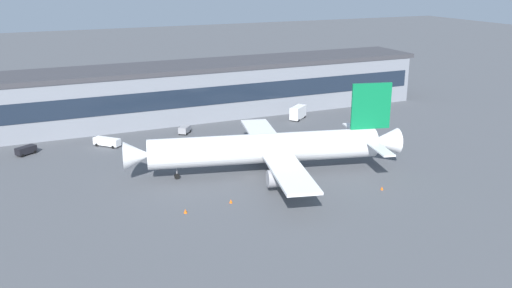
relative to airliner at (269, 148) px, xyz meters
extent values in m
plane|color=#4C4F54|center=(-3.84, 0.03, -5.25)|extent=(600.00, 600.00, 0.00)
cube|color=gray|center=(-3.84, 49.93, 1.36)|extent=(140.71, 18.05, 13.22)
cube|color=#38383D|center=(-3.84, 49.93, 8.57)|extent=(143.52, 18.42, 1.20)
cube|color=#192333|center=(-3.84, 40.86, 2.02)|extent=(137.89, 0.16, 4.76)
cylinder|color=white|center=(-0.86, 0.21, 0.02)|extent=(45.39, 16.37, 5.81)
cone|color=white|center=(-24.56, 5.98, 0.02)|extent=(6.38, 6.60, 5.52)
cone|color=white|center=(23.12, -5.63, 0.02)|extent=(7.44, 6.59, 5.23)
cube|color=#0C723F|center=(20.17, -4.92, 7.57)|extent=(8.02, 2.41, 9.29)
cube|color=white|center=(18.18, -11.00, 0.89)|extent=(4.81, 10.73, 0.30)
cube|color=white|center=(21.20, 1.41, 0.89)|extent=(4.81, 10.73, 0.30)
cube|color=white|center=(-2.02, -12.99, -0.56)|extent=(10.66, 21.23, 0.50)
cube|color=white|center=(4.18, 12.46, -0.56)|extent=(10.66, 21.23, 0.50)
cylinder|color=#99999E|center=(-2.27, -9.78, -2.56)|extent=(5.41, 4.24, 3.19)
cylinder|color=#99999E|center=(2.49, 9.73, -2.56)|extent=(5.41, 4.24, 3.19)
cylinder|color=black|center=(-17.59, 4.29, -4.70)|extent=(1.19, 0.75, 1.10)
cylinder|color=slate|center=(-17.59, 4.29, -3.25)|extent=(0.24, 0.24, 2.36)
cylinder|color=black|center=(0.72, -2.87, -4.70)|extent=(1.19, 0.75, 1.10)
cylinder|color=slate|center=(0.72, -2.87, -3.25)|extent=(0.24, 0.24, 2.36)
cylinder|color=black|center=(1.96, 2.21, -4.70)|extent=(1.19, 0.75, 1.10)
cylinder|color=slate|center=(1.96, 2.21, -3.25)|extent=(0.24, 0.24, 2.36)
cube|color=white|center=(-26.17, 31.22, -4.10)|extent=(5.85, 6.03, 1.60)
cube|color=black|center=(-24.96, 29.94, -3.78)|extent=(2.88, 2.89, 0.40)
cylinder|color=black|center=(-23.98, 30.21, -4.90)|extent=(0.70, 0.71, 0.70)
cylinder|color=black|center=(-25.29, 28.98, -4.90)|extent=(0.70, 0.71, 0.70)
cylinder|color=black|center=(-27.05, 33.47, -4.90)|extent=(0.70, 0.71, 0.70)
cylinder|color=black|center=(-28.36, 32.23, -4.90)|extent=(0.70, 0.71, 0.70)
cube|color=white|center=(25.27, 34.79, -3.30)|extent=(6.18, 5.64, 3.20)
cube|color=black|center=(23.98, 33.75, -2.66)|extent=(3.02, 3.04, 0.80)
cylinder|color=black|center=(24.31, 32.63, -4.90)|extent=(0.73, 0.67, 0.70)
cylinder|color=black|center=(22.95, 34.31, -4.90)|extent=(0.73, 0.67, 0.70)
cylinder|color=black|center=(27.58, 35.27, -4.90)|extent=(0.73, 0.67, 0.70)
cylinder|color=black|center=(26.22, 36.95, -4.90)|extent=(0.73, 0.67, 0.70)
cube|color=gray|center=(-6.86, 33.92, -4.15)|extent=(3.79, 4.07, 1.50)
cube|color=black|center=(-7.47, 33.14, -3.85)|extent=(2.23, 2.13, 0.38)
cylinder|color=black|center=(-6.93, 32.37, -4.90)|extent=(0.67, 0.74, 0.70)
cylinder|color=black|center=(-8.35, 33.48, -4.90)|extent=(0.67, 0.74, 0.70)
cylinder|color=black|center=(-5.37, 34.35, -4.90)|extent=(0.67, 0.74, 0.70)
cylinder|color=black|center=(-6.79, 35.46, -4.90)|extent=(0.67, 0.74, 0.70)
cube|color=black|center=(-43.46, 32.27, -4.15)|extent=(4.72, 4.00, 1.50)
cube|color=black|center=(-42.45, 32.93, -3.85)|extent=(2.25, 2.31, 0.38)
cylinder|color=black|center=(-42.64, 33.83, -4.90)|extent=(0.75, 0.63, 0.70)
cylinder|color=black|center=(-41.70, 32.40, -4.90)|extent=(0.75, 0.63, 0.70)
cylinder|color=black|center=(-45.22, 32.14, -4.90)|extent=(0.75, 0.63, 0.70)
cylinder|color=black|center=(-44.28, 30.71, -4.90)|extent=(0.75, 0.63, 0.70)
cone|color=#F2590C|center=(15.27, -16.58, -4.93)|extent=(0.51, 0.51, 0.64)
cone|color=#F2590C|center=(-12.40, -10.84, -4.91)|extent=(0.56, 0.56, 0.69)
cone|color=#F2590C|center=(-20.90, -11.71, -4.88)|extent=(0.60, 0.60, 0.74)
camera|label=1|loc=(-45.43, -95.24, 33.71)|focal=39.56mm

